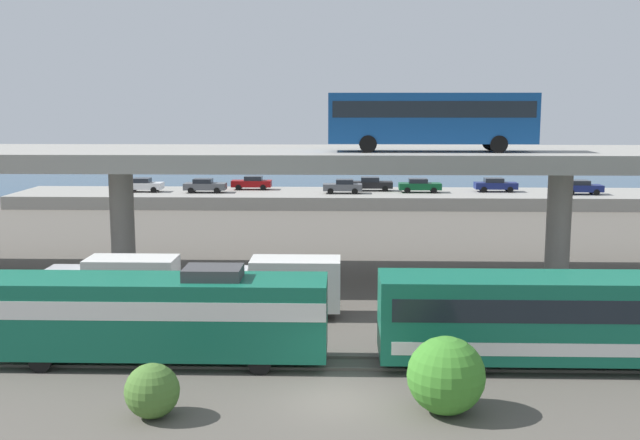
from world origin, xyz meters
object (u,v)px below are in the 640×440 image
Objects in this scene: train_locomotive at (139,313)px; parked_car_3 at (205,185)px; parked_car_4 at (144,185)px; parked_car_7 at (372,184)px; service_truck_east at (116,284)px; parked_car_0 at (343,186)px; parked_car_5 at (581,187)px; transit_bus_on_overpass at (431,116)px; parked_car_2 at (420,185)px; service_truck_west at (279,285)px; parked_car_6 at (495,185)px; parked_car_1 at (252,183)px.

parked_car_3 is at bearing -82.98° from train_locomotive.
parked_car_7 is (24.67, 1.79, 0.00)m from parked_car_4.
service_truck_east reaches higher than parked_car_3.
train_locomotive is at bearing 80.14° from parked_car_0.
train_locomotive is 3.66× the size of parked_car_5.
transit_bus_on_overpass is at bearing -134.36° from train_locomotive.
parked_car_2 and parked_car_5 have the same top height.
parked_car_4 and parked_car_5 have the same top height.
transit_bus_on_overpass is at bearing -119.27° from parked_car_5.
service_truck_west reaches higher than parked_car_5.
train_locomotive is 9.04m from service_truck_west.
parked_car_4 is at bearing -178.21° from parked_car_6.
parked_car_3 is 6.73m from parked_car_4.
service_truck_east is (-8.48, 0.00, 0.00)m from service_truck_west.
parked_car_0 and parked_car_3 have the same top height.
parked_car_5 is (33.67, 49.61, -0.08)m from train_locomotive.
parked_car_3 is (-11.48, 42.85, 0.48)m from service_truck_west.
service_truck_west is 48.70m from parked_car_6.
parked_car_3 and parked_car_4 have the same top height.
parked_car_3 is 31.34m from parked_car_6.
parked_car_4 is (-26.63, 36.54, -8.05)m from transit_bus_on_overpass.
transit_bus_on_overpass reaches higher than service_truck_east.
parked_car_5 is 0.93× the size of parked_car_6.
parked_car_6 is (-8.54, 2.16, 0.00)m from parked_car_5.
parked_car_5 is at bearing 179.52° from parked_car_0.
service_truck_east is 1.65× the size of parked_car_0.
transit_bus_on_overpass is 2.98× the size of parked_car_4.
train_locomotive is 53.69m from parked_car_7.
parked_car_6 is 13.36m from parked_car_7.
parked_car_7 is (6.48, 45.08, 0.48)m from service_truck_west.
parked_car_7 is at bearing -108.36° from service_truck_east.
train_locomotive reaches higher than service_truck_east.
parked_car_2 is 1.07× the size of parked_car_5.
service_truck_east is 1.51× the size of parked_car_6.
parked_car_0 is at bearing -2.03° from parked_car_4.
transit_bus_on_overpass is at bearing -87.09° from parked_car_7.
parked_car_0 is 0.92× the size of parked_car_7.
parked_car_4 is 0.89× the size of parked_car_6.
parked_car_5 is (25.01, -0.21, 0.00)m from parked_car_0.
parked_car_1 is 11.73m from parked_car_4.
parked_car_6 is (38.02, 1.19, 0.00)m from parked_car_4.
service_truck_east is (-16.91, -6.75, -8.53)m from transit_bus_on_overpass.
parked_car_5 and parked_car_7 have the same top height.
parked_car_1 is at bearing 32.19° from parked_car_3.
service_truck_east is 1.50× the size of parked_car_2.
train_locomotive reaches higher than parked_car_7.
train_locomotive is at bearing -124.16° from parked_car_5.
parked_car_7 is (13.23, -0.74, 0.00)m from parked_car_1.
service_truck_west is 8.48m from service_truck_east.
parked_car_4 is at bearing -67.20° from service_truck_west.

